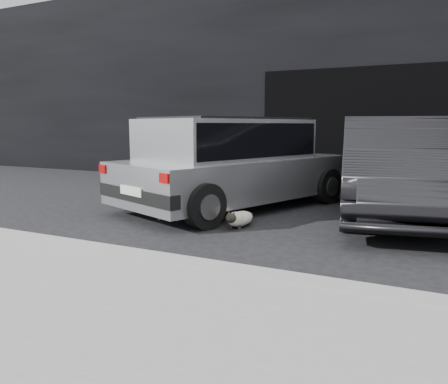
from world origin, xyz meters
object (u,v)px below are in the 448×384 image
at_px(cat_siamese, 239,219).
at_px(silver_hatchback, 231,159).
at_px(second_car, 397,166).
at_px(cat_white, 172,209).

bearing_deg(cat_siamese, silver_hatchback, -55.95).
height_order(second_car, cat_siamese, second_car).
bearing_deg(silver_hatchback, second_car, 32.88).
height_order(cat_siamese, cat_white, cat_white).
xyz_separation_m(silver_hatchback, cat_white, (-0.36, -1.26, -0.65)).
bearing_deg(silver_hatchback, cat_white, -84.98).
bearing_deg(cat_white, silver_hatchback, 152.26).
height_order(silver_hatchback, cat_white, silver_hatchback).
xyz_separation_m(cat_siamese, cat_white, (-1.07, 0.02, 0.04)).
relative_size(cat_siamese, cat_white, 1.11).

